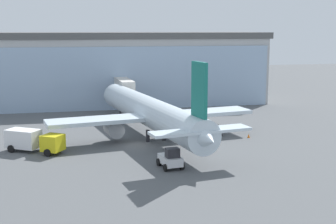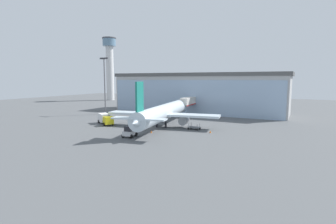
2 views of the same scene
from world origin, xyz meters
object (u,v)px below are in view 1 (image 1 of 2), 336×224
Objects in this scene: safety_cone_nose at (177,151)px; safety_cone_wingtip at (249,136)px; pushback_tug at (171,159)px; catering_truck at (33,140)px; jet_bridge at (123,86)px; baggage_cart at (212,132)px; airplane at (151,112)px.

safety_cone_nose and safety_cone_wingtip have the same top height.
pushback_tug is 6.20× the size of safety_cone_wingtip.
pushback_tug is at bearing -0.55° from catering_truck.
jet_bridge is 23.60m from baggage_cart.
jet_bridge is 34.85m from pushback_tug.
safety_cone_wingtip is at bearing -57.65° from pushback_tug.
safety_cone_wingtip is at bearing 27.26° from safety_cone_nose.
baggage_cart is 5.09m from safety_cone_wingtip.
safety_cone_wingtip is at bearing -150.97° from jet_bridge.
jet_bridge is at bearing -6.52° from pushback_tug.
pushback_tug is at bearing 61.55° from baggage_cart.
jet_bridge reaches higher than safety_cone_nose.
pushback_tug reaches higher than safety_cone_wingtip.
jet_bridge is at bearing -6.02° from airplane.
jet_bridge is 1.61× the size of catering_truck.
catering_truck is at bearing 48.18° from pushback_tug.
pushback_tug is (0.71, -34.65, -3.68)m from jet_bridge.
safety_cone_nose is at bearing -179.70° from airplane.
airplane is (1.19, -20.38, -1.16)m from jet_bridge.
airplane is 68.71× the size of safety_cone_wingtip.
baggage_cart is 5.33× the size of safety_cone_nose.
pushback_tug is at bearing 178.71° from jet_bridge.
airplane is 5.18× the size of catering_truck.
safety_cone_wingtip is (13.06, -2.89, -3.22)m from airplane.
catering_truck reaches higher than safety_cone_nose.
baggage_cart is at bearing 42.06° from catering_truck.
airplane reaches higher than baggage_cart.
airplane reaches higher than pushback_tug.
airplane reaches higher than safety_cone_nose.
catering_truck is at bearing 96.37° from airplane.
safety_cone_wingtip is (13.54, 11.38, -0.70)m from pushback_tug.
catering_truck is (-14.01, -24.67, -3.19)m from jet_bridge.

